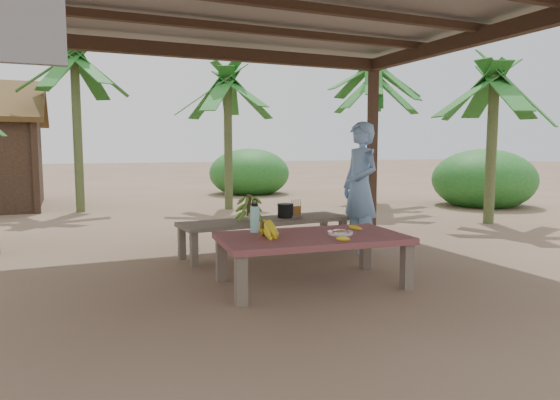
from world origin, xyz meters
name	(u,v)px	position (x,y,z in m)	size (l,w,h in m)	color
ground	(267,276)	(0.00, 0.00, 0.00)	(80.00, 80.00, 0.00)	brown
pavilion	(266,4)	(-0.01, -0.01, 2.78)	(6.60, 5.60, 2.95)	black
work_table	(312,242)	(0.29, -0.47, 0.43)	(1.88, 1.15, 0.50)	brown
bench	(266,223)	(0.39, 1.04, 0.39)	(2.25, 0.80, 0.45)	brown
ripe_banana_bunch	(262,229)	(-0.22, -0.42, 0.59)	(0.30, 0.26, 0.18)	yellow
plate	(340,233)	(0.56, -0.56, 0.52)	(0.25, 0.25, 0.04)	white
loose_banana_front	(343,239)	(0.41, -0.86, 0.52)	(0.04, 0.15, 0.04)	yellow
loose_banana_side	(355,228)	(0.85, -0.36, 0.52)	(0.04, 0.16, 0.04)	yellow
water_flask	(255,218)	(-0.17, -0.09, 0.64)	(0.09, 0.09, 0.34)	#3FC7BD
green_banana_stalk	(249,207)	(0.16, 1.02, 0.62)	(0.30, 0.30, 0.34)	#598C2D
cooking_pot	(285,211)	(0.68, 1.08, 0.54)	(0.20, 0.20, 0.17)	black
skewer_rack	(296,208)	(0.81, 1.03, 0.57)	(0.18, 0.08, 0.24)	#A57F47
woman	(360,187)	(1.57, 0.71, 0.84)	(0.62, 0.40, 1.69)	#7AA7E6
banana_plant_ne	(373,77)	(4.16, 4.38, 2.85)	(1.80, 1.80, 3.34)	#596638
banana_plant_n	(228,92)	(1.35, 5.71, 2.55)	(1.80, 1.80, 3.03)	#596638
banana_plant_nw	(75,68)	(-1.68, 6.46, 2.97)	(1.80, 1.80, 3.47)	#596638
banana_plant_e	(494,91)	(5.00, 1.88, 2.34)	(1.80, 1.80, 2.82)	#596638
banana_plant_far	(375,90)	(4.98, 5.53, 2.73)	(1.80, 1.80, 3.22)	#596638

